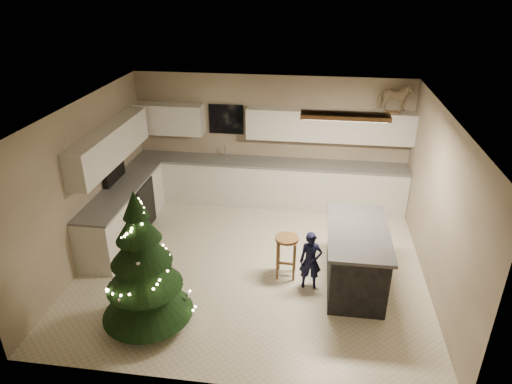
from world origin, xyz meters
The scene contains 8 objects.
ground_plane centered at (0.00, 0.00, 0.00)m, with size 5.50×5.50×0.00m, color #BFB79F.
room_shell centered at (0.02, 0.00, 1.75)m, with size 5.52×5.02×2.61m.
cabinetry centered at (-0.91, 1.65, 0.76)m, with size 5.50×3.20×2.00m.
island centered at (1.62, -0.32, 0.48)m, with size 0.90×1.70×0.95m.
bar_stool centered at (0.56, -0.24, 0.53)m, with size 0.37×0.37×0.70m.
christmas_tree centered at (-1.21, -1.60, 0.83)m, with size 1.26×1.22×2.02m.
toddler centered at (0.94, -0.49, 0.47)m, with size 0.34×0.22×0.93m, color black.
rocking_horse centered at (2.30, 2.32, 2.28)m, with size 0.62×0.30×0.53m.
Camera 1 is at (0.91, -6.24, 4.39)m, focal length 32.00 mm.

